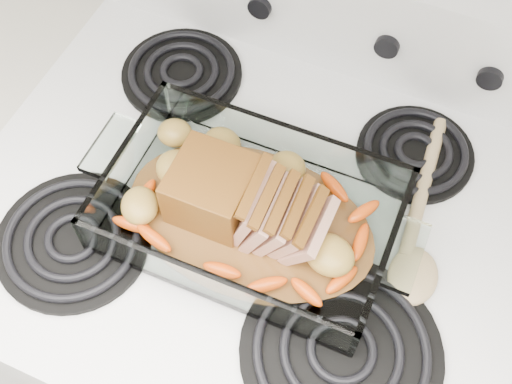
% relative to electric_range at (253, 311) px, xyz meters
% --- Properties ---
extents(electric_range, '(0.78, 0.70, 1.12)m').
position_rel_electric_range_xyz_m(electric_range, '(0.00, 0.00, 0.00)').
color(electric_range, white).
rests_on(electric_range, ground).
extents(baking_dish, '(0.37, 0.25, 0.07)m').
position_rel_electric_range_xyz_m(baking_dish, '(0.02, -0.04, 0.48)').
color(baking_dish, silver).
rests_on(baking_dish, electric_range).
extents(pork_roast, '(0.21, 0.10, 0.08)m').
position_rel_electric_range_xyz_m(pork_roast, '(-0.00, -0.04, 0.51)').
color(pork_roast, brown).
rests_on(pork_roast, baking_dish).
extents(roast_vegetables, '(0.35, 0.19, 0.04)m').
position_rel_electric_range_xyz_m(roast_vegetables, '(0.01, -0.01, 0.49)').
color(roast_vegetables, '#F24402').
rests_on(roast_vegetables, baking_dish).
extents(wooden_spoon, '(0.07, 0.30, 0.02)m').
position_rel_electric_range_xyz_m(wooden_spoon, '(0.23, 0.03, 0.46)').
color(wooden_spoon, tan).
rests_on(wooden_spoon, electric_range).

